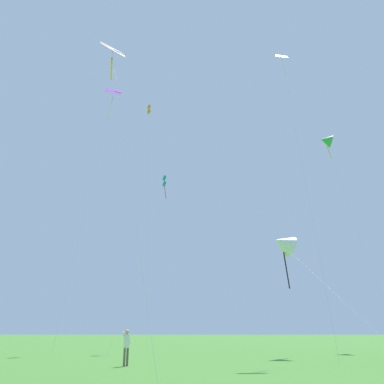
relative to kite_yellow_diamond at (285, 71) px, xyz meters
The scene contains 8 objects.
kite_yellow_diamond is the anchor object (origin of this frame).
kite_green_small 14.33m from the kite_yellow_diamond, 57.11° to the left, with size 2.40×7.59×24.10m.
kite_teal_box 15.73m from the kite_yellow_diamond, 148.03° to the left, with size 2.95×11.60×16.61m.
kite_purple_streamer 19.45m from the kite_yellow_diamond, 154.43° to the left, with size 2.00×9.92×28.22m.
kite_white_distant 16.73m from the kite_yellow_diamond, 132.77° to the right, with size 3.93×11.52×8.71m.
kite_black_large 19.34m from the kite_yellow_diamond, 138.64° to the right, with size 4.32×6.84×17.87m.
kite_orange_box 17.14m from the kite_yellow_diamond, 141.83° to the left, with size 1.70×8.62×27.02m.
person_child_small 27.93m from the kite_yellow_diamond, 140.01° to the right, with size 0.47×0.41×1.68m.
Camera 1 is at (-1.38, -3.19, 1.60)m, focal length 37.52 mm.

